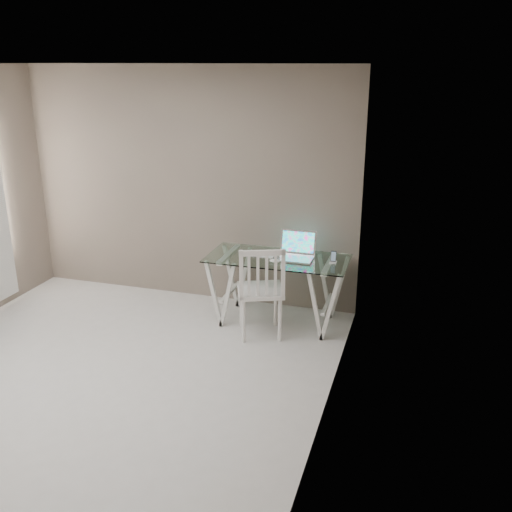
{
  "coord_description": "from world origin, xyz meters",
  "views": [
    {
      "loc": [
        2.63,
        -3.75,
        2.73
      ],
      "look_at": [
        1.05,
        1.49,
        0.85
      ],
      "focal_mm": 40.0,
      "sensor_mm": 36.0,
      "label": 1
    }
  ],
  "objects": [
    {
      "name": "room",
      "position": [
        -0.06,
        0.02,
        1.72
      ],
      "size": [
        4.5,
        4.52,
        2.71
      ],
      "color": "beige",
      "rests_on": "ground"
    },
    {
      "name": "desk",
      "position": [
        1.2,
        1.79,
        0.38
      ],
      "size": [
        1.5,
        0.7,
        0.75
      ],
      "color": "silver",
      "rests_on": "ground"
    },
    {
      "name": "chair",
      "position": [
        1.13,
        1.38,
        0.55
      ],
      "size": [
        0.59,
        0.59,
        1.0
      ],
      "rotation": [
        0.0,
        0.0,
        0.38
      ],
      "color": "silver",
      "rests_on": "ground"
    },
    {
      "name": "laptop",
      "position": [
        1.38,
        1.87,
        0.81
      ],
      "size": [
        0.38,
        0.34,
        0.27
      ],
      "color": "silver",
      "rests_on": "desk"
    },
    {
      "name": "keyboard",
      "position": [
        1.02,
        1.79,
        0.75
      ],
      "size": [
        0.29,
        0.12,
        0.01
      ],
      "primitive_type": "cube",
      "color": "silver",
      "rests_on": "desk"
    },
    {
      "name": "mouse",
      "position": [
        1.21,
        1.63,
        0.76
      ],
      "size": [
        0.11,
        0.06,
        0.03
      ],
      "primitive_type": "ellipsoid",
      "color": "white",
      "rests_on": "desk"
    },
    {
      "name": "phone_dock",
      "position": [
        1.79,
        1.8,
        0.78
      ],
      "size": [
        0.07,
        0.07,
        0.13
      ],
      "color": "white",
      "rests_on": "desk"
    }
  ]
}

